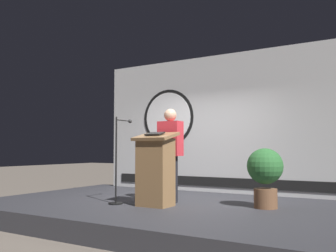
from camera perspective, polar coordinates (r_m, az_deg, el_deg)
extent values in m
plane|color=#6B6056|center=(6.48, 0.38, -14.42)|extent=(40.00, 40.00, 0.00)
cube|color=#333338|center=(6.45, 0.38, -13.11)|extent=(6.40, 4.00, 0.30)
cube|color=silver|center=(8.03, 7.03, 0.41)|extent=(5.41, 0.10, 2.95)
cylinder|color=black|center=(8.50, 0.01, 1.27)|extent=(1.31, 0.02, 1.31)
cylinder|color=white|center=(8.50, -0.01, 1.27)|extent=(1.17, 0.02, 1.17)
cube|color=black|center=(7.99, 6.94, -8.58)|extent=(4.87, 0.02, 0.20)
cube|color=olive|center=(6.00, -1.96, -7.13)|extent=(0.52, 0.40, 1.09)
cube|color=olive|center=(5.99, -1.95, -1.62)|extent=(0.64, 0.50, 0.15)
cube|color=black|center=(5.97, -2.05, -1.19)|extent=(0.28, 0.20, 0.06)
cylinder|color=black|center=(6.42, 0.36, -8.22)|extent=(0.26, 0.26, 0.80)
cube|color=red|center=(6.40, 0.36, -1.96)|extent=(0.40, 0.24, 0.60)
sphere|color=tan|center=(6.42, 0.36, 1.69)|extent=(0.22, 0.22, 0.22)
cylinder|color=black|center=(6.33, -8.10, -11.77)|extent=(0.24, 0.24, 0.02)
cylinder|color=black|center=(6.27, -8.05, -5.25)|extent=(0.03, 0.03, 1.46)
cylinder|color=black|center=(6.44, -6.92, 0.86)|extent=(0.02, 0.39, 0.02)
sphere|color=#262626|center=(6.59, -5.89, 0.75)|extent=(0.07, 0.07, 0.07)
cylinder|color=brown|center=(6.02, 14.87, -10.78)|extent=(0.36, 0.36, 0.30)
sphere|color=#2D6B33|center=(5.98, 14.79, -6.03)|extent=(0.56, 0.56, 0.56)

